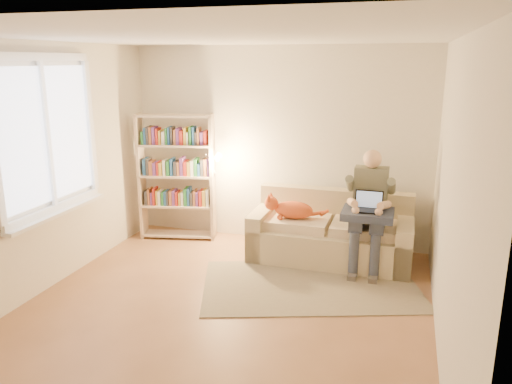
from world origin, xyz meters
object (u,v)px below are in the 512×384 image
(cat, at_px, (292,209))
(bookshelf, at_px, (177,171))
(laptop, at_px, (367,205))
(sofa, at_px, (331,236))
(person, at_px, (369,204))

(cat, height_order, bookshelf, bookshelf)
(laptop, xyz_separation_m, bookshelf, (-2.58, 0.43, 0.15))
(sofa, distance_m, laptop, 0.72)
(cat, bearing_deg, laptop, -9.29)
(bookshelf, bearing_deg, cat, -21.60)
(sofa, height_order, bookshelf, bookshelf)
(person, height_order, laptop, person)
(sofa, xyz_separation_m, person, (0.45, -0.15, 0.49))
(cat, relative_size, laptop, 2.30)
(person, height_order, bookshelf, bookshelf)
(laptop, bearing_deg, person, 84.09)
(laptop, relative_size, bookshelf, 0.18)
(cat, bearing_deg, person, -1.56)
(laptop, distance_m, bookshelf, 2.62)
(cat, xyz_separation_m, bookshelf, (-1.67, 0.28, 0.31))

